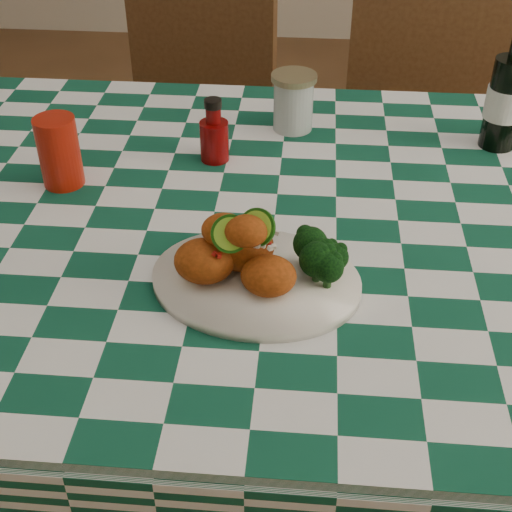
# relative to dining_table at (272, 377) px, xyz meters

# --- Properties ---
(ground) EXTENTS (5.00, 5.00, 0.00)m
(ground) POSITION_rel_dining_table_xyz_m (0.00, 0.00, -0.39)
(ground) COLOR brown
(ground) RESTS_ON ground
(dining_table) EXTENTS (1.66, 1.06, 0.79)m
(dining_table) POSITION_rel_dining_table_xyz_m (0.00, 0.00, 0.00)
(dining_table) COLOR #0F4832
(dining_table) RESTS_ON ground
(plate) EXTENTS (0.33, 0.28, 0.02)m
(plate) POSITION_rel_dining_table_xyz_m (-0.02, -0.19, 0.40)
(plate) COLOR white
(plate) RESTS_ON dining_table
(fried_chicken_pile) EXTENTS (0.16, 0.12, 0.11)m
(fried_chicken_pile) POSITION_rel_dining_table_xyz_m (-0.03, -0.19, 0.46)
(fried_chicken_pile) COLOR #A63F10
(fried_chicken_pile) RESTS_ON plate
(broccoli_side) EXTENTS (0.08, 0.08, 0.06)m
(broccoli_side) POSITION_rel_dining_table_xyz_m (0.08, -0.18, 0.44)
(broccoli_side) COLOR black
(broccoli_side) RESTS_ON plate
(red_tumbler) EXTENTS (0.09, 0.09, 0.13)m
(red_tumbler) POSITION_rel_dining_table_xyz_m (-0.38, 0.07, 0.46)
(red_tumbler) COLOR #A01708
(red_tumbler) RESTS_ON dining_table
(ketchup_bottle) EXTENTS (0.06, 0.06, 0.12)m
(ketchup_bottle) POSITION_rel_dining_table_xyz_m (-0.13, 0.18, 0.45)
(ketchup_bottle) COLOR #650505
(ketchup_bottle) RESTS_ON dining_table
(mason_jar) EXTENTS (0.12, 0.12, 0.12)m
(mason_jar) POSITION_rel_dining_table_xyz_m (0.01, 0.32, 0.45)
(mason_jar) COLOR #B2BCBA
(mason_jar) RESTS_ON dining_table
(beer_bottle) EXTENTS (0.08, 0.08, 0.24)m
(beer_bottle) POSITION_rel_dining_table_xyz_m (0.41, 0.28, 0.52)
(beer_bottle) COLOR black
(beer_bottle) RESTS_ON dining_table
(wooden_chair_left) EXTENTS (0.52, 0.53, 0.95)m
(wooden_chair_left) POSITION_rel_dining_table_xyz_m (-0.31, 0.76, 0.08)
(wooden_chair_left) COLOR #472814
(wooden_chair_left) RESTS_ON ground
(wooden_chair_right) EXTENTS (0.51, 0.53, 0.98)m
(wooden_chair_right) POSITION_rel_dining_table_xyz_m (0.34, 0.69, 0.09)
(wooden_chair_right) COLOR #472814
(wooden_chair_right) RESTS_ON ground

